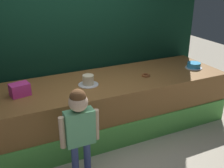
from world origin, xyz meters
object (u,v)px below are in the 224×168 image
Objects in this scene: child_figure at (79,125)px; cake_center at (88,81)px; pink_box at (20,90)px; donut at (146,75)px; cake_right at (194,65)px.

child_figure reaches higher than cake_center.
pink_box is 0.91m from cake_center.
donut is (1.82, -0.10, -0.06)m from pink_box.
child_figure is 0.99m from cake_center.
donut is at bearing -3.03° from pink_box.
pink_box is at bearing 176.97° from donut.
child_figure reaches higher than donut.
donut is 0.47× the size of cake_center.
cake_right is (1.82, -0.07, -0.02)m from cake_center.
pink_box is 0.84× the size of cake_center.
pink_box is at bearing 117.23° from child_figure.
pink_box is 0.87× the size of cake_right.
cake_right is at bearing -0.99° from donut.
cake_right is at bearing -2.11° from cake_center.
pink_box reaches higher than cake_right.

